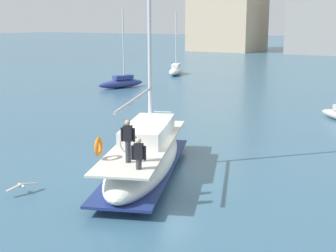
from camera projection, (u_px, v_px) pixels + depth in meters
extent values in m
plane|color=#38607A|center=(165.00, 173.00, 20.44)|extent=(400.00, 400.00, 0.00)
ellipsoid|color=white|center=(145.00, 160.00, 19.89)|extent=(5.55, 9.84, 1.40)
cube|color=navy|center=(145.00, 167.00, 19.96)|extent=(5.51, 9.67, 0.10)
cube|color=beige|center=(145.00, 143.00, 19.73)|extent=(5.21, 9.32, 0.08)
cube|color=white|center=(148.00, 131.00, 20.34)|extent=(3.06, 4.63, 0.70)
cylinder|color=silver|center=(149.00, 11.00, 19.70)|extent=(0.16, 0.16, 10.80)
cylinder|color=#B7B7BC|center=(135.00, 99.00, 17.64)|extent=(2.09, 5.45, 0.12)
cylinder|color=silver|center=(163.00, 112.00, 23.87)|extent=(0.87, 0.37, 0.06)
torus|color=orange|center=(99.00, 147.00, 17.26)|extent=(0.37, 0.71, 0.70)
cylinder|color=#33333D|center=(128.00, 152.00, 16.86)|extent=(0.20, 0.20, 0.80)
cube|color=black|center=(128.00, 133.00, 16.71)|extent=(0.37, 0.30, 0.56)
sphere|color=tan|center=(128.00, 123.00, 16.62)|extent=(0.20, 0.20, 0.20)
cylinder|color=black|center=(122.00, 134.00, 16.75)|extent=(0.09, 0.09, 0.50)
cylinder|color=black|center=(134.00, 135.00, 16.69)|extent=(0.09, 0.09, 0.50)
cylinder|color=#33333D|center=(139.00, 164.00, 16.13)|extent=(0.20, 0.20, 0.35)
cube|color=black|center=(139.00, 152.00, 16.03)|extent=(0.37, 0.30, 0.56)
sphere|color=beige|center=(138.00, 140.00, 15.94)|extent=(0.20, 0.20, 0.20)
cylinder|color=black|center=(132.00, 153.00, 16.07)|extent=(0.09, 0.09, 0.50)
cylinder|color=black|center=(145.00, 153.00, 16.01)|extent=(0.09, 0.09, 0.50)
torus|color=silver|center=(130.00, 144.00, 17.04)|extent=(0.73, 0.32, 0.76)
ellipsoid|color=white|center=(176.00, 71.00, 57.93)|extent=(3.13, 5.74, 0.91)
cube|color=white|center=(176.00, 65.00, 58.06)|extent=(1.56, 2.41, 0.40)
cylinder|color=silver|center=(176.00, 39.00, 57.50)|extent=(0.14, 0.14, 6.79)
ellipsoid|color=navy|center=(121.00, 84.00, 46.51)|extent=(3.03, 5.15, 0.82)
cube|color=navy|center=(123.00, 77.00, 46.53)|extent=(1.49, 2.17, 0.40)
cylinder|color=silver|center=(123.00, 45.00, 45.91)|extent=(0.13, 0.13, 6.81)
ellipsoid|color=silver|center=(22.00, 186.00, 17.90)|extent=(0.39, 0.27, 0.16)
sphere|color=silver|center=(19.00, 184.00, 18.02)|extent=(0.11, 0.11, 0.11)
cone|color=gold|center=(19.00, 184.00, 18.07)|extent=(0.08, 0.06, 0.04)
cube|color=#9E9993|center=(14.00, 188.00, 17.67)|extent=(0.30, 0.65, 0.16)
cube|color=#9E9993|center=(30.00, 183.00, 18.12)|extent=(0.30, 0.65, 0.16)
cube|color=gray|center=(325.00, 15.00, 95.37)|extent=(12.25, 14.73, 15.28)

